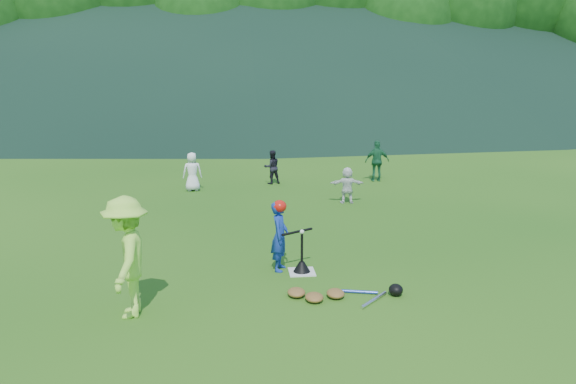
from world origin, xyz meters
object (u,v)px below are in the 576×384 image
object	(u,v)px
home_plate	(302,272)
batting_tee	(302,265)
fielder_b	(272,167)
batter_child	(280,236)
fielder_a	(192,172)
adult_coach	(127,257)
fielder_c	(377,161)
fielder_d	(347,185)
equipment_pile	(336,294)

from	to	relation	value
home_plate	batting_tee	bearing A→B (deg)	0.00
fielder_b	batting_tee	bearing A→B (deg)	76.10
batter_child	fielder_a	bearing A→B (deg)	31.04
fielder_a	batting_tee	world-z (taller)	fielder_a
adult_coach	fielder_c	world-z (taller)	adult_coach
fielder_d	equipment_pile	size ratio (longest dim) A/B	0.54
home_plate	fielder_a	distance (m)	7.51
fielder_d	batter_child	bearing A→B (deg)	70.84
fielder_b	batting_tee	xyz separation A→B (m)	(-0.02, -7.94, -0.40)
equipment_pile	batter_child	bearing A→B (deg)	119.79
fielder_c	equipment_pile	xyz separation A→B (m)	(-2.98, -9.19, -0.58)
fielder_c	fielder_d	size ratio (longest dim) A/B	1.34
fielder_d	fielder_a	bearing A→B (deg)	-20.53
fielder_b	fielder_c	size ratio (longest dim) A/B	0.81
fielder_a	batting_tee	bearing A→B (deg)	101.77
fielder_b	equipment_pile	world-z (taller)	fielder_b
fielder_d	fielder_c	bearing A→B (deg)	-113.28
batter_child	adult_coach	distance (m)	2.85
batter_child	home_plate	bearing A→B (deg)	-100.11
fielder_c	batting_tee	distance (m)	8.73
fielder_c	batting_tee	bearing A→B (deg)	69.17
fielder_b	equipment_pile	xyz separation A→B (m)	(0.37, -9.10, -0.46)
fielder_b	fielder_a	bearing A→B (deg)	5.43
batter_child	equipment_pile	xyz separation A→B (m)	(0.76, -1.33, -0.55)
fielder_a	equipment_pile	size ratio (longest dim) A/B	0.63
fielder_b	fielder_d	distance (m)	3.34
batter_child	fielder_b	distance (m)	7.78
batter_child	fielder_c	xyz separation A→B (m)	(3.75, 7.86, 0.03)
home_plate	fielder_a	world-z (taller)	fielder_a
adult_coach	fielder_d	xyz separation A→B (m)	(4.50, 6.61, -0.39)
fielder_a	fielder_b	bearing A→B (deg)	-167.45
adult_coach	fielder_b	bearing A→B (deg)	163.13
fielder_b	home_plate	bearing A→B (deg)	76.10
fielder_b	fielder_c	xyz separation A→B (m)	(3.35, 0.09, 0.13)
fielder_c	batter_child	bearing A→B (deg)	66.48
fielder_b	fielder_d	world-z (taller)	fielder_b
fielder_a	fielder_d	bearing A→B (deg)	148.09
home_plate	adult_coach	distance (m)	3.17
batter_child	fielder_b	bearing A→B (deg)	12.11
home_plate	fielder_d	distance (m)	5.47
batting_tee	equipment_pile	size ratio (longest dim) A/B	0.38
batter_child	fielder_c	size ratio (longest dim) A/B	0.95
fielder_b	equipment_pile	size ratio (longest dim) A/B	0.58
home_plate	adult_coach	world-z (taller)	adult_coach
batter_child	fielder_c	distance (m)	8.71
fielder_d	batting_tee	distance (m)	5.46
batting_tee	equipment_pile	world-z (taller)	batting_tee
fielder_c	fielder_d	xyz separation A→B (m)	(-1.55, -2.90, -0.16)
batter_child	fielder_a	xyz separation A→B (m)	(-1.99, 6.94, -0.05)
batter_child	batting_tee	size ratio (longest dim) A/B	1.82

